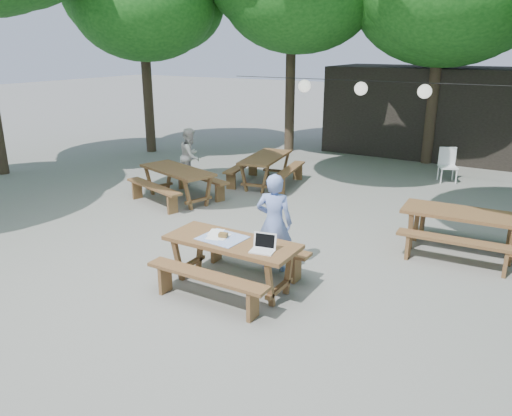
{
  "coord_description": "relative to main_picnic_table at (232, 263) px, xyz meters",
  "views": [
    {
      "loc": [
        4.17,
        -6.67,
        3.48
      ],
      "look_at": [
        0.4,
        -0.31,
        1.05
      ],
      "focal_mm": 35.0,
      "sensor_mm": 36.0,
      "label": 1
    }
  ],
  "objects": [
    {
      "name": "main_picnic_table",
      "position": [
        0.0,
        0.0,
        0.0
      ],
      "size": [
        2.0,
        1.58,
        0.75
      ],
      "color": "brown",
      "rests_on": "ground"
    },
    {
      "name": "woman",
      "position": [
        0.23,
        0.87,
        0.41
      ],
      "size": [
        0.66,
        0.52,
        1.59
      ],
      "primitive_type": "imported",
      "rotation": [
        0.0,
        0.0,
        3.41
      ],
      "color": "#7891DC",
      "rests_on": "ground"
    },
    {
      "name": "laptop",
      "position": [
        0.59,
        -0.09,
        0.42
      ],
      "size": [
        0.37,
        0.32,
        0.24
      ],
      "rotation": [
        0.0,
        0.0,
        0.19
      ],
      "color": "white",
      "rests_on": "main_picnic_table"
    },
    {
      "name": "picnic_table_nw",
      "position": [
        -3.51,
        3.04,
        0.0
      ],
      "size": [
        2.28,
        2.07,
        0.75
      ],
      "rotation": [
        0.0,
        0.0,
        -0.3
      ],
      "color": "brown",
      "rests_on": "ground"
    },
    {
      "name": "picnic_table_ne",
      "position": [
        2.71,
        3.11,
        0.0
      ],
      "size": [
        2.04,
        1.67,
        0.75
      ],
      "rotation": [
        0.0,
        0.0,
        0.05
      ],
      "color": "brown",
      "rests_on": "ground"
    },
    {
      "name": "second_person",
      "position": [
        -4.18,
        4.42,
        0.33
      ],
      "size": [
        0.73,
        0.83,
        1.45
      ],
      "primitive_type": "imported",
      "rotation": [
        0.0,
        0.0,
        1.86
      ],
      "color": "white",
      "rests_on": "ground"
    },
    {
      "name": "pavilion",
      "position": [
        0.1,
        11.51,
        1.01
      ],
      "size": [
        6.0,
        3.0,
        2.8
      ],
      "primitive_type": "cube",
      "color": "black",
      "rests_on": "ground"
    },
    {
      "name": "tabletop_clutter",
      "position": [
        -0.18,
        0.01,
        0.37
      ],
      "size": [
        0.69,
        0.6,
        0.08
      ],
      "color": "#3560B7",
      "rests_on": "main_picnic_table"
    },
    {
      "name": "ground",
      "position": [
        -0.4,
        1.01,
        -0.39
      ],
      "size": [
        80.0,
        80.0,
        0.0
      ],
      "primitive_type": "plane",
      "color": "slate",
      "rests_on": "ground"
    },
    {
      "name": "plastic_chair",
      "position": [
        1.58,
        7.97,
        -0.13
      ],
      "size": [
        0.58,
        0.58,
        0.9
      ],
      "rotation": [
        0.0,
        0.0,
        0.42
      ],
      "color": "white",
      "rests_on": "ground"
    },
    {
      "name": "paper_lanterns",
      "position": [
        -0.59,
        7.01,
        2.02
      ],
      "size": [
        9.0,
        0.34,
        0.38
      ],
      "color": "black",
      "rests_on": "ground"
    },
    {
      "name": "picnic_table_far_w",
      "position": [
        -2.44,
        5.3,
        0.0
      ],
      "size": [
        1.87,
        2.13,
        0.75
      ],
      "rotation": [
        0.0,
        0.0,
        1.74
      ],
      "color": "brown",
      "rests_on": "ground"
    }
  ]
}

